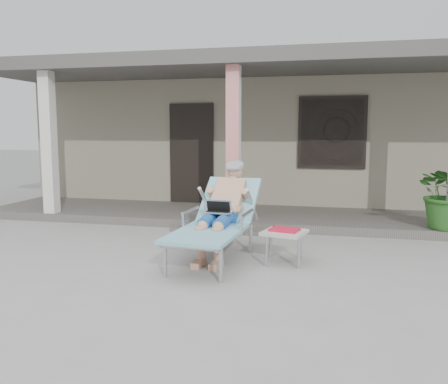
# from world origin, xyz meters

# --- Properties ---
(ground) EXTENTS (60.00, 60.00, 0.00)m
(ground) POSITION_xyz_m (0.00, 0.00, 0.00)
(ground) COLOR #9E9E99
(ground) RESTS_ON ground
(house) EXTENTS (10.40, 5.40, 3.30)m
(house) POSITION_xyz_m (0.00, 6.50, 1.67)
(house) COLOR gray
(house) RESTS_ON ground
(porch_deck) EXTENTS (10.00, 2.00, 0.15)m
(porch_deck) POSITION_xyz_m (0.00, 3.00, 0.07)
(porch_deck) COLOR #605B56
(porch_deck) RESTS_ON ground
(porch_overhang) EXTENTS (10.00, 2.30, 2.85)m
(porch_overhang) POSITION_xyz_m (0.00, 2.95, 2.79)
(porch_overhang) COLOR silver
(porch_overhang) RESTS_ON porch_deck
(porch_step) EXTENTS (2.00, 0.30, 0.07)m
(porch_step) POSITION_xyz_m (0.00, 1.85, 0.04)
(porch_step) COLOR #605B56
(porch_step) RESTS_ON ground
(lounger) EXTENTS (0.91, 2.11, 1.34)m
(lounger) POSITION_xyz_m (0.20, 0.33, 0.83)
(lounger) COLOR #B7B7BC
(lounger) RESTS_ON ground
(side_table) EXTENTS (0.61, 0.61, 0.45)m
(side_table) POSITION_xyz_m (1.08, 0.24, 0.38)
(side_table) COLOR beige
(side_table) RESTS_ON ground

